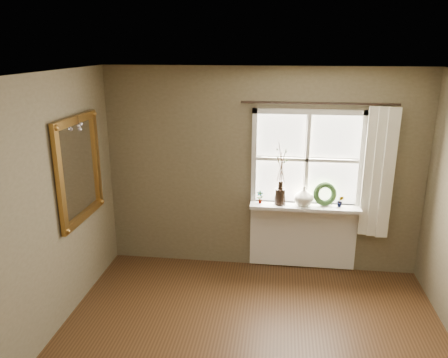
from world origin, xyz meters
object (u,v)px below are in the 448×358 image
object	(u,v)px
dark_jug	(280,196)
gilt_mirror	(79,169)
cream_vase	(304,196)
wreath	(325,196)

from	to	relation	value
dark_jug	gilt_mirror	distance (m)	2.41
cream_vase	wreath	distance (m)	0.26
dark_jug	wreath	xyz separation A→B (m)	(0.55, 0.04, 0.01)
dark_jug	gilt_mirror	size ratio (longest dim) A/B	0.17
dark_jug	wreath	world-z (taller)	wreath
wreath	gilt_mirror	size ratio (longest dim) A/B	0.26
wreath	gilt_mirror	world-z (taller)	gilt_mirror
cream_vase	wreath	bearing A→B (deg)	8.78
dark_jug	gilt_mirror	world-z (taller)	gilt_mirror
gilt_mirror	cream_vase	bearing A→B (deg)	18.28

